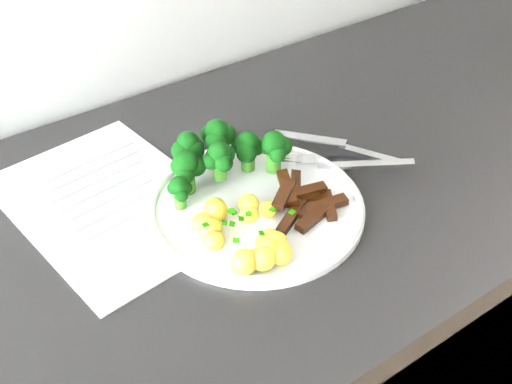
{
  "coord_description": "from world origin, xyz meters",
  "views": [
    {
      "loc": [
        -0.41,
        1.13,
        1.43
      ],
      "look_at": [
        -0.05,
        1.64,
        0.93
      ],
      "focal_mm": 45.49,
      "sensor_mm": 36.0,
      "label": 1
    }
  ],
  "objects_px": {
    "knife": "(353,151)",
    "potatoes": "(247,237)",
    "fork": "(345,163)",
    "beef_strips": "(303,200)",
    "recipe_paper": "(111,202)",
    "plate": "(256,206)",
    "broccoli": "(220,153)"
  },
  "relations": [
    {
      "from": "potatoes",
      "to": "fork",
      "type": "xyz_separation_m",
      "value": [
        0.19,
        0.05,
        -0.0
      ]
    },
    {
      "from": "plate",
      "to": "beef_strips",
      "type": "xyz_separation_m",
      "value": [
        0.05,
        -0.04,
        0.01
      ]
    },
    {
      "from": "recipe_paper",
      "to": "beef_strips",
      "type": "height_order",
      "value": "beef_strips"
    },
    {
      "from": "plate",
      "to": "potatoes",
      "type": "distance_m",
      "value": 0.07
    },
    {
      "from": "recipe_paper",
      "to": "knife",
      "type": "relative_size",
      "value": 2.06
    },
    {
      "from": "knife",
      "to": "fork",
      "type": "bearing_deg",
      "value": -146.75
    },
    {
      "from": "beef_strips",
      "to": "broccoli",
      "type": "bearing_deg",
      "value": 114.87
    },
    {
      "from": "recipe_paper",
      "to": "knife",
      "type": "height_order",
      "value": "knife"
    },
    {
      "from": "beef_strips",
      "to": "fork",
      "type": "distance_m",
      "value": 0.1
    },
    {
      "from": "potatoes",
      "to": "beef_strips",
      "type": "xyz_separation_m",
      "value": [
        0.1,
        0.02,
        -0.0
      ]
    },
    {
      "from": "potatoes",
      "to": "fork",
      "type": "bearing_deg",
      "value": 13.77
    },
    {
      "from": "potatoes",
      "to": "beef_strips",
      "type": "relative_size",
      "value": 1.28
    },
    {
      "from": "plate",
      "to": "beef_strips",
      "type": "distance_m",
      "value": 0.06
    },
    {
      "from": "knife",
      "to": "potatoes",
      "type": "bearing_deg",
      "value": -162.72
    },
    {
      "from": "recipe_paper",
      "to": "potatoes",
      "type": "height_order",
      "value": "potatoes"
    },
    {
      "from": "recipe_paper",
      "to": "potatoes",
      "type": "distance_m",
      "value": 0.2
    },
    {
      "from": "recipe_paper",
      "to": "fork",
      "type": "bearing_deg",
      "value": -23.74
    },
    {
      "from": "potatoes",
      "to": "fork",
      "type": "distance_m",
      "value": 0.2
    },
    {
      "from": "potatoes",
      "to": "knife",
      "type": "bearing_deg",
      "value": 17.28
    },
    {
      "from": "fork",
      "to": "knife",
      "type": "relative_size",
      "value": 0.96
    },
    {
      "from": "recipe_paper",
      "to": "broccoli",
      "type": "bearing_deg",
      "value": -18.69
    },
    {
      "from": "broccoli",
      "to": "fork",
      "type": "xyz_separation_m",
      "value": [
        0.15,
        -0.08,
        -0.03
      ]
    },
    {
      "from": "recipe_paper",
      "to": "plate",
      "type": "height_order",
      "value": "plate"
    },
    {
      "from": "broccoli",
      "to": "potatoes",
      "type": "xyz_separation_m",
      "value": [
        -0.04,
        -0.13,
        -0.03
      ]
    },
    {
      "from": "plate",
      "to": "potatoes",
      "type": "xyz_separation_m",
      "value": [
        -0.05,
        -0.05,
        0.01
      ]
    },
    {
      "from": "recipe_paper",
      "to": "knife",
      "type": "bearing_deg",
      "value": -17.44
    },
    {
      "from": "recipe_paper",
      "to": "beef_strips",
      "type": "xyz_separation_m",
      "value": [
        0.19,
        -0.16,
        0.02
      ]
    },
    {
      "from": "plate",
      "to": "fork",
      "type": "distance_m",
      "value": 0.14
    },
    {
      "from": "recipe_paper",
      "to": "fork",
      "type": "height_order",
      "value": "fork"
    },
    {
      "from": "plate",
      "to": "knife",
      "type": "bearing_deg",
      "value": 5.83
    },
    {
      "from": "recipe_paper",
      "to": "broccoli",
      "type": "xyz_separation_m",
      "value": [
        0.14,
        -0.05,
        0.05
      ]
    },
    {
      "from": "plate",
      "to": "fork",
      "type": "xyz_separation_m",
      "value": [
        0.14,
        -0.01,
        0.01
      ]
    }
  ]
}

